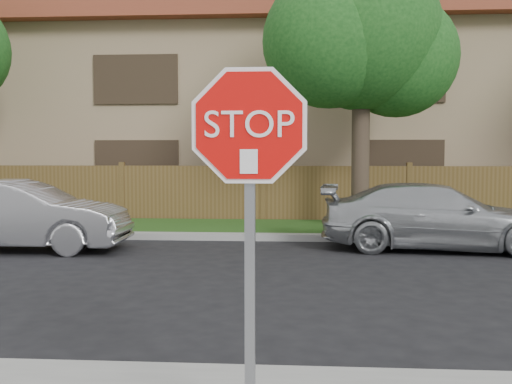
{
  "coord_description": "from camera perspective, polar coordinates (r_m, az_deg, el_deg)",
  "views": [
    {
      "loc": [
        0.98,
        -5.19,
        1.99
      ],
      "look_at": [
        0.68,
        -0.9,
        1.7
      ],
      "focal_mm": 42.0,
      "sensor_mm": 36.0,
      "label": 1
    }
  ],
  "objects": [
    {
      "name": "sedan_right",
      "position": [
        12.7,
        16.79,
        -2.27
      ],
      "size": [
        4.79,
        2.29,
        1.35
      ],
      "primitive_type": "imported",
      "rotation": [
        0.0,
        0.0,
        1.48
      ],
      "color": "#B2B6BA",
      "rests_on": "ground"
    },
    {
      "name": "tree_mid",
      "position": [
        15.11,
        10.17,
        14.8
      ],
      "size": [
        4.8,
        3.9,
        7.35
      ],
      "color": "#382B21",
      "rests_on": "ground"
    },
    {
      "name": "ground",
      "position": [
        5.64,
        -6.48,
        -16.82
      ],
      "size": [
        90.0,
        90.0,
        0.0
      ],
      "primitive_type": "plane",
      "color": "black",
      "rests_on": "ground"
    },
    {
      "name": "stop_sign",
      "position": [
        3.72,
        -0.63,
        1.39
      ],
      "size": [
        1.01,
        0.13,
        2.55
      ],
      "color": "gray",
      "rests_on": "sidewalk_near"
    },
    {
      "name": "grass_strip",
      "position": [
        15.14,
        0.33,
        -3.47
      ],
      "size": [
        70.0,
        3.0,
        0.12
      ],
      "primitive_type": "cube",
      "color": "#1E4714",
      "rests_on": "ground"
    },
    {
      "name": "apartment_building",
      "position": [
        22.26,
        1.55,
        7.81
      ],
      "size": [
        35.2,
        9.2,
        7.2
      ],
      "color": "tan",
      "rests_on": "ground"
    },
    {
      "name": "fence",
      "position": [
        16.66,
        0.69,
        -0.25
      ],
      "size": [
        70.0,
        0.12,
        1.6
      ],
      "primitive_type": "cube",
      "color": "brown",
      "rests_on": "ground"
    },
    {
      "name": "sedan_left",
      "position": [
        12.94,
        -21.61,
        -2.1
      ],
      "size": [
        4.34,
        1.62,
        1.42
      ],
      "primitive_type": "imported",
      "rotation": [
        0.0,
        0.0,
        1.6
      ],
      "color": "#A8A9AD",
      "rests_on": "ground"
    },
    {
      "name": "far_curb",
      "position": [
        13.51,
        -0.13,
        -4.3
      ],
      "size": [
        70.0,
        0.3,
        0.15
      ],
      "primitive_type": "cube",
      "color": "gray",
      "rests_on": "ground"
    }
  ]
}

